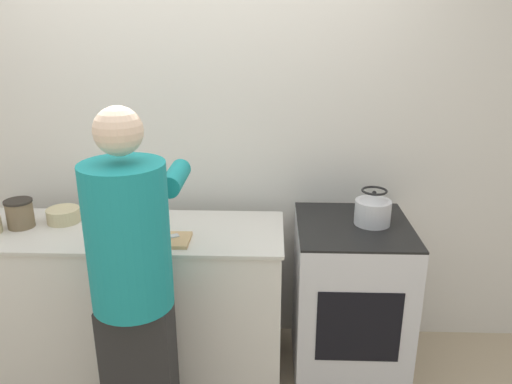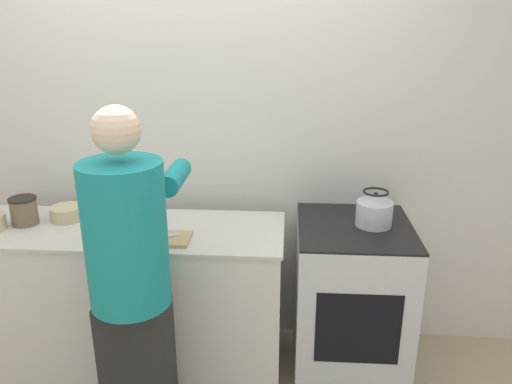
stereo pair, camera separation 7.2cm
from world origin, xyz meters
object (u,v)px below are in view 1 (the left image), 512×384
object	(u,v)px
oven	(349,299)
knife	(156,239)
canister_jar	(20,214)
bowl_prep	(63,215)
kettle	(373,210)
person	(133,279)
cutting_board	(160,240)

from	to	relation	value
oven	knife	world-z (taller)	oven
oven	canister_jar	world-z (taller)	canister_jar
oven	bowl_prep	xyz separation A→B (m)	(-1.58, 0.05, 0.46)
knife	bowl_prep	size ratio (longest dim) A/B	1.19
kettle	bowl_prep	distance (m)	1.68
person	knife	distance (m)	0.36
oven	cutting_board	size ratio (longest dim) A/B	2.99
oven	person	distance (m)	1.25
bowl_prep	kettle	bearing A→B (deg)	-1.25
cutting_board	bowl_prep	bearing A→B (deg)	157.83
knife	canister_jar	size ratio (longest dim) A/B	1.40
knife	bowl_prep	bearing A→B (deg)	129.35
oven	bowl_prep	distance (m)	1.65
oven	knife	xyz separation A→B (m)	(-1.02, -0.20, 0.45)
person	knife	world-z (taller)	person
oven	kettle	size ratio (longest dim) A/B	4.74
person	kettle	xyz separation A→B (m)	(1.13, 0.58, 0.11)
cutting_board	canister_jar	xyz separation A→B (m)	(-0.78, 0.16, 0.07)
person	knife	size ratio (longest dim) A/B	7.67
person	cutting_board	bearing A→B (deg)	84.75
kettle	canister_jar	size ratio (longest dim) A/B	1.26
kettle	canister_jar	distance (m)	1.88
oven	person	xyz separation A→B (m)	(-1.03, -0.56, 0.42)
knife	bowl_prep	distance (m)	0.62
person	bowl_prep	distance (m)	0.83
oven	cutting_board	bearing A→B (deg)	-169.49
cutting_board	knife	xyz separation A→B (m)	(-0.02, -0.02, 0.01)
oven	person	size ratio (longest dim) A/B	0.56
oven	canister_jar	bearing A→B (deg)	-179.18
oven	bowl_prep	size ratio (longest dim) A/B	5.10
cutting_board	person	bearing A→B (deg)	-95.25
person	canister_jar	size ratio (longest dim) A/B	10.75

